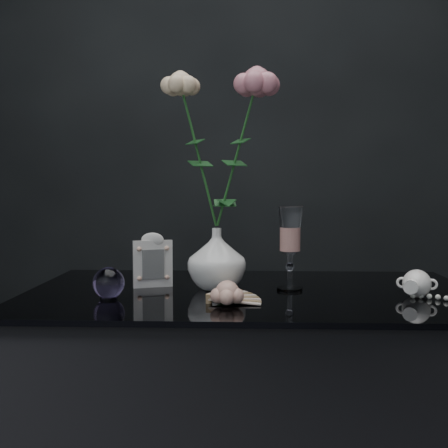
# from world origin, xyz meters

# --- Properties ---
(table) EXTENTS (1.05, 0.58, 0.76)m
(table) POSITION_xyz_m (0.00, 0.05, 0.38)
(table) COLOR black
(table) RESTS_ON ground
(vase) EXTENTS (0.15, 0.15, 0.15)m
(vase) POSITION_xyz_m (-0.08, 0.07, 0.83)
(vase) COLOR white
(vase) RESTS_ON table
(wine_glass) EXTENTS (0.08, 0.08, 0.20)m
(wine_glass) POSITION_xyz_m (0.09, 0.06, 0.86)
(wine_glass) COLOR white
(wine_glass) RESTS_ON table
(picture_frame) EXTENTS (0.12, 0.10, 0.13)m
(picture_frame) POSITION_xyz_m (-0.24, 0.08, 0.83)
(picture_frame) COLOR silver
(picture_frame) RESTS_ON table
(paperweight) EXTENTS (0.08, 0.08, 0.07)m
(paperweight) POSITION_xyz_m (-0.31, -0.05, 0.80)
(paperweight) COLOR #9E83D5
(paperweight) RESTS_ON table
(paper_fan) EXTENTS (0.26, 0.22, 0.02)m
(paper_fan) POSITION_xyz_m (-0.09, -0.09, 0.77)
(paper_fan) COLOR #FAF2C8
(paper_fan) RESTS_ON table
(loose_rose) EXTENTS (0.16, 0.18, 0.05)m
(loose_rose) POSITION_xyz_m (-0.05, -0.11, 0.79)
(loose_rose) COLOR #DDA48F
(loose_rose) RESTS_ON table
(pearl_jar) EXTENTS (0.27, 0.28, 0.06)m
(pearl_jar) POSITION_xyz_m (0.36, -0.01, 0.79)
(pearl_jar) COLOR white
(pearl_jar) RESTS_ON table
(roses) EXTENTS (0.26, 0.12, 0.43)m
(roses) POSITION_xyz_m (-0.07, 0.07, 1.12)
(roses) COLOR #FFCEA0
(roses) RESTS_ON vase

